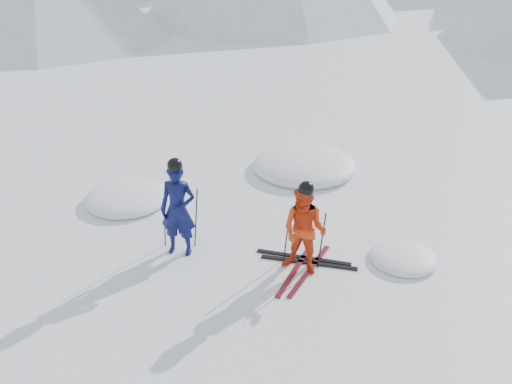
# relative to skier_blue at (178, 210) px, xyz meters

# --- Properties ---
(ground) EXTENTS (160.00, 160.00, 0.00)m
(ground) POSITION_rel_skier_blue_xyz_m (3.12, -0.11, -0.87)
(ground) COLOR white
(ground) RESTS_ON ground
(skier_blue) EXTENTS (0.66, 0.46, 1.74)m
(skier_blue) POSITION_rel_skier_blue_xyz_m (0.00, 0.00, 0.00)
(skier_blue) COLOR #0B1045
(skier_blue) RESTS_ON ground
(skier_red) EXTENTS (0.93, 0.82, 1.59)m
(skier_red) POSITION_rel_skier_blue_xyz_m (2.22, -0.33, -0.08)
(skier_red) COLOR red
(skier_red) RESTS_ON ground
(pole_blue_left) EXTENTS (0.12, 0.08, 1.16)m
(pole_blue_left) POSITION_rel_skier_blue_xyz_m (-0.30, 0.15, -0.29)
(pole_blue_left) COLOR black
(pole_blue_left) RESTS_ON ground
(pole_blue_right) EXTENTS (0.12, 0.07, 1.16)m
(pole_blue_right) POSITION_rel_skier_blue_xyz_m (0.25, 0.25, -0.29)
(pole_blue_right) COLOR black
(pole_blue_right) RESTS_ON ground
(pole_red_left) EXTENTS (0.11, 0.09, 1.06)m
(pole_red_left) POSITION_rel_skier_blue_xyz_m (1.92, -0.08, -0.34)
(pole_red_left) COLOR black
(pole_red_left) RESTS_ON ground
(pole_red_right) EXTENTS (0.11, 0.08, 1.06)m
(pole_red_right) POSITION_rel_skier_blue_xyz_m (2.52, -0.18, -0.34)
(pole_red_right) COLOR black
(pole_red_right) RESTS_ON ground
(ski_worn_left) EXTENTS (0.58, 1.65, 0.03)m
(ski_worn_left) POSITION_rel_skier_blue_xyz_m (2.10, -0.33, -0.86)
(ski_worn_left) COLOR black
(ski_worn_left) RESTS_ON ground
(ski_worn_right) EXTENTS (0.69, 1.62, 0.03)m
(ski_worn_right) POSITION_rel_skier_blue_xyz_m (2.34, -0.33, -0.86)
(ski_worn_right) COLOR black
(ski_worn_right) RESTS_ON ground
(ski_loose_a) EXTENTS (1.69, 0.35, 0.03)m
(ski_loose_a) POSITION_rel_skier_blue_xyz_m (2.22, 0.05, -0.86)
(ski_loose_a) COLOR black
(ski_loose_a) RESTS_ON ground
(ski_loose_b) EXTENTS (1.70, 0.29, 0.03)m
(ski_loose_b) POSITION_rel_skier_blue_xyz_m (2.32, -0.10, -0.86)
(ski_loose_b) COLOR black
(ski_loose_b) RESTS_ON ground
(snow_lumps) EXTENTS (10.10, 5.92, 0.55)m
(snow_lumps) POSITION_rel_skier_blue_xyz_m (1.64, 2.91, -0.87)
(snow_lumps) COLOR white
(snow_lumps) RESTS_ON ground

